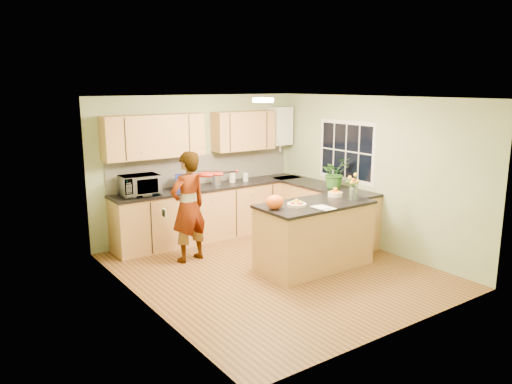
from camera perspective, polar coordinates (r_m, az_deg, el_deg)
floor at (r=7.43m, az=2.12°, el=-8.93°), size 4.50×4.50×0.00m
ceiling at (r=6.93m, az=2.29°, el=10.72°), size 4.00×4.50×0.02m
wall_back at (r=8.94m, az=-6.56°, el=2.94°), size 4.00×0.02×2.50m
wall_front at (r=5.51m, az=16.53°, el=-3.34°), size 4.00×0.02×2.50m
wall_left at (r=6.11m, az=-12.92°, el=-1.64°), size 0.02×4.50×2.50m
wall_right at (r=8.42m, az=13.12°, el=2.12°), size 0.02×4.50×2.50m
back_counter at (r=8.89m, az=-4.94°, el=-2.21°), size 3.64×0.62×0.94m
right_counter at (r=8.96m, az=7.55°, el=-2.17°), size 0.62×2.24×0.94m
splashback at (r=8.99m, az=-5.94°, el=2.67°), size 3.60×0.02×0.52m
upper_cabinets at (r=8.64m, az=-7.14°, el=6.61°), size 3.20×0.34×0.70m
boiler at (r=9.66m, az=2.78°, el=7.55°), size 0.40×0.30×0.86m
window_right at (r=8.78m, az=10.27°, el=4.63°), size 0.01×1.30×1.05m
light_switch at (r=5.56m, az=-10.45°, el=-2.35°), size 0.02×0.09×0.09m
ceiling_lamp at (r=7.18m, az=0.81°, el=10.47°), size 0.30×0.30×0.07m
peninsula_island at (r=7.48m, az=6.67°, el=-4.89°), size 1.71×0.88×0.98m
fruit_dish at (r=7.12m, az=4.66°, el=-1.32°), size 0.27×0.27×0.10m
orange_bowl at (r=7.81m, az=9.05°, el=-0.09°), size 0.22×0.22×0.13m
flower_vase at (r=7.57m, az=11.12°, el=1.25°), size 0.24×0.24×0.44m
orange_bag at (r=6.93m, az=2.18°, el=-1.15°), size 0.30×0.26×0.20m
papers at (r=7.07m, az=7.77°, el=-1.77°), size 0.22×0.30×0.01m
violinist at (r=7.65m, az=-7.73°, el=-1.71°), size 0.68×0.51×1.71m
violin at (r=7.45m, az=-5.70°, el=1.99°), size 0.66×0.57×0.17m
microwave at (r=8.15m, az=-13.14°, el=0.76°), size 0.62×0.43×0.33m
blue_box at (r=8.48m, az=-8.11°, el=1.13°), size 0.38×0.34×0.25m
kettle at (r=8.80m, az=-4.56°, el=1.57°), size 0.16×0.16×0.30m
jar_cream at (r=9.04m, az=-2.74°, el=1.66°), size 0.13×0.13×0.17m
jar_white at (r=9.13m, az=-1.22°, el=1.72°), size 0.10×0.10×0.15m
potted_plant at (r=8.60m, az=8.98°, el=2.18°), size 0.51×0.45×0.53m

